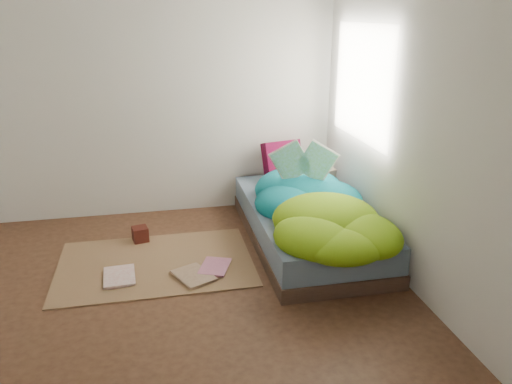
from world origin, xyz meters
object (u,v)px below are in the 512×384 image
at_px(pillow_magenta, 283,161).
at_px(open_book, 304,151).
at_px(floor_book_a, 103,278).
at_px(wooden_box, 140,234).
at_px(bed, 307,224).
at_px(floor_book_b, 201,266).

bearing_deg(pillow_magenta, open_book, -102.87).
distance_m(pillow_magenta, floor_book_a, 2.18).
relative_size(pillow_magenta, wooden_box, 3.02).
xyz_separation_m(open_book, floor_book_a, (-1.76, -0.48, -0.80)).
distance_m(bed, open_book, 0.67).
distance_m(bed, pillow_magenta, 0.89).
height_order(pillow_magenta, floor_book_b, pillow_magenta).
xyz_separation_m(bed, wooden_box, (-1.50, 0.29, -0.09)).
height_order(pillow_magenta, floor_book_a, pillow_magenta).
xyz_separation_m(pillow_magenta, open_book, (0.01, -0.70, 0.29)).
xyz_separation_m(open_book, wooden_box, (-1.48, 0.19, -0.75)).
bearing_deg(floor_book_a, pillow_magenta, 30.59).
relative_size(bed, pillow_magenta, 4.98).
distance_m(bed, wooden_box, 1.53).
bearing_deg(bed, wooden_box, 168.90).
bearing_deg(floor_book_a, floor_book_b, -0.32).
relative_size(bed, floor_book_a, 6.06).
height_order(pillow_magenta, wooden_box, pillow_magenta).
distance_m(wooden_box, floor_book_a, 0.73).
bearing_deg(open_book, floor_book_a, -151.41).
xyz_separation_m(bed, floor_book_b, (-1.00, -0.33, -0.14)).
bearing_deg(bed, open_book, 97.77).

